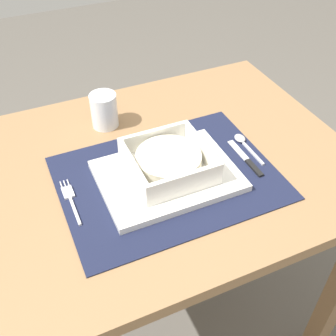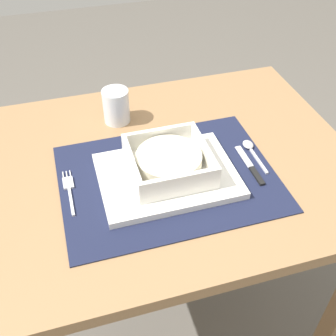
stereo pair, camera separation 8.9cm
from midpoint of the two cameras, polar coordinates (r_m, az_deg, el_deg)
name	(u,v)px [view 1 (the left image)]	position (r m, az deg, el deg)	size (l,w,h in m)	color
ground_plane	(168,321)	(1.55, -1.80, -20.36)	(6.00, 6.00, 0.00)	#59544C
dining_table	(167,197)	(1.04, -2.52, -4.13)	(0.85, 0.68, 0.75)	#936D47
placemat	(168,178)	(0.91, -2.80, -1.47)	(0.47, 0.35, 0.00)	#191E38
serving_plate	(167,176)	(0.90, -2.91, -1.19)	(0.29, 0.22, 0.02)	white
porridge_bowl	(168,162)	(0.89, -2.81, 0.68)	(0.17, 0.17, 0.05)	white
fork	(70,198)	(0.89, -16.10, -4.11)	(0.02, 0.14, 0.00)	silver
spoon	(243,141)	(1.00, 7.73, 3.52)	(0.02, 0.12, 0.01)	silver
butter_knife	(247,160)	(0.95, 8.21, 0.96)	(0.01, 0.14, 0.01)	black
drinking_glass	(104,112)	(1.06, -11.13, 7.44)	(0.07, 0.07, 0.09)	white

